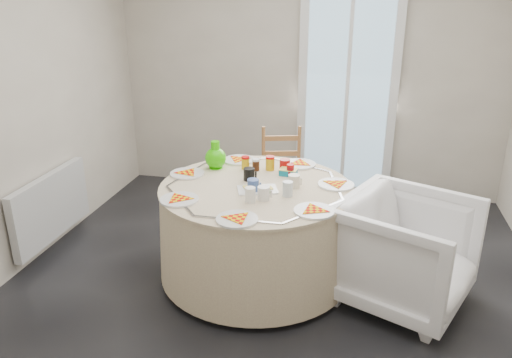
% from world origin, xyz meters
% --- Properties ---
extents(floor, '(4.00, 4.00, 0.00)m').
position_xyz_m(floor, '(0.00, 0.00, 0.00)').
color(floor, black).
rests_on(floor, ground).
extents(wall_back, '(4.00, 0.02, 2.60)m').
position_xyz_m(wall_back, '(0.00, 2.00, 1.30)').
color(wall_back, '#BCB5A3').
rests_on(wall_back, floor).
extents(wall_left, '(0.02, 4.00, 2.60)m').
position_xyz_m(wall_left, '(-2.00, 0.00, 1.30)').
color(wall_left, '#BCB5A3').
rests_on(wall_left, floor).
extents(glass_door, '(1.00, 0.08, 2.10)m').
position_xyz_m(glass_door, '(0.40, 1.95, 1.05)').
color(glass_door, silver).
rests_on(glass_door, floor).
extents(radiator, '(0.07, 1.00, 0.55)m').
position_xyz_m(radiator, '(-1.94, 0.20, 0.38)').
color(radiator, silver).
rests_on(radiator, floor).
extents(table, '(1.46, 1.46, 0.74)m').
position_xyz_m(table, '(-0.16, 0.12, 0.38)').
color(table, beige).
rests_on(table, floor).
extents(wooden_chair, '(0.48, 0.47, 0.89)m').
position_xyz_m(wooden_chair, '(-0.13, 1.15, 0.47)').
color(wooden_chair, '#995A31').
rests_on(wooden_chair, floor).
extents(armchair, '(1.06, 1.08, 0.86)m').
position_xyz_m(armchair, '(0.92, 0.01, 0.39)').
color(armchair, white).
rests_on(armchair, floor).
extents(place_settings, '(1.79, 1.79, 0.03)m').
position_xyz_m(place_settings, '(-0.16, 0.12, 0.77)').
color(place_settings, white).
rests_on(place_settings, table).
extents(jar_cluster, '(0.47, 0.33, 0.12)m').
position_xyz_m(jar_cluster, '(-0.14, 0.43, 0.82)').
color(jar_cluster, '#A4411D').
rests_on(jar_cluster, table).
extents(butter_tub, '(0.14, 0.11, 0.05)m').
position_xyz_m(butter_tub, '(0.04, 0.40, 0.79)').
color(butter_tub, '#096F8F').
rests_on(butter_tub, table).
extents(green_pitcher, '(0.22, 0.22, 0.22)m').
position_xyz_m(green_pitcher, '(-0.56, 0.44, 0.87)').
color(green_pitcher, '#2FCB03').
rests_on(green_pitcher, table).
extents(cheese_platter, '(0.32, 0.26, 0.04)m').
position_xyz_m(cheese_platter, '(-0.13, 0.04, 0.77)').
color(cheese_platter, silver).
rests_on(cheese_platter, table).
extents(mugs_glasses, '(0.79, 0.79, 0.12)m').
position_xyz_m(mugs_glasses, '(-0.06, 0.11, 0.81)').
color(mugs_glasses, '#A4989A').
rests_on(mugs_glasses, table).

